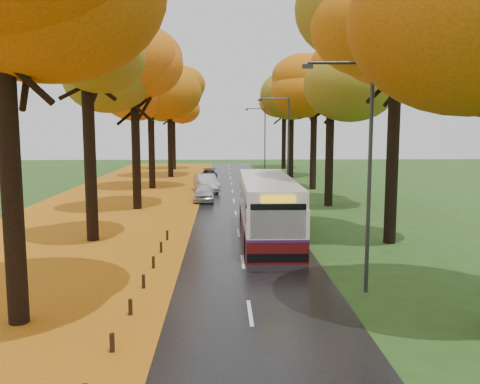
{
  "coord_description": "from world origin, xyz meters",
  "views": [
    {
      "loc": [
        -0.81,
        -9.16,
        5.8
      ],
      "look_at": [
        0.0,
        15.53,
        2.6
      ],
      "focal_mm": 38.0,
      "sensor_mm": 36.0,
      "label": 1
    }
  ],
  "objects_px": {
    "streetlamp_near": "(363,158)",
    "bus": "(267,206)",
    "streetlamp_far": "(263,135)",
    "streetlamp_mid": "(285,141)",
    "car_dark": "(209,175)",
    "car_silver": "(206,183)",
    "car_white": "(204,192)"
  },
  "relations": [
    {
      "from": "car_silver",
      "to": "car_white",
      "type": "bearing_deg",
      "value": -102.84
    },
    {
      "from": "car_silver",
      "to": "car_dark",
      "type": "height_order",
      "value": "car_silver"
    },
    {
      "from": "streetlamp_near",
      "to": "streetlamp_mid",
      "type": "xyz_separation_m",
      "value": [
        0.0,
        22.0,
        0.0
      ]
    },
    {
      "from": "bus",
      "to": "car_white",
      "type": "distance_m",
      "value": 13.31
    },
    {
      "from": "streetlamp_mid",
      "to": "bus",
      "type": "distance_m",
      "value": 13.36
    },
    {
      "from": "streetlamp_near",
      "to": "streetlamp_mid",
      "type": "bearing_deg",
      "value": 90.0
    },
    {
      "from": "car_white",
      "to": "car_dark",
      "type": "xyz_separation_m",
      "value": [
        0.0,
        14.57,
        -0.06
      ]
    },
    {
      "from": "car_dark",
      "to": "car_silver",
      "type": "bearing_deg",
      "value": -88.78
    },
    {
      "from": "streetlamp_near",
      "to": "streetlamp_far",
      "type": "height_order",
      "value": "same"
    },
    {
      "from": "car_white",
      "to": "car_silver",
      "type": "relative_size",
      "value": 0.84
    },
    {
      "from": "streetlamp_mid",
      "to": "car_dark",
      "type": "bearing_deg",
      "value": 113.46
    },
    {
      "from": "streetlamp_near",
      "to": "car_silver",
      "type": "height_order",
      "value": "streetlamp_near"
    },
    {
      "from": "streetlamp_near",
      "to": "car_silver",
      "type": "bearing_deg",
      "value": 102.82
    },
    {
      "from": "streetlamp_mid",
      "to": "streetlamp_far",
      "type": "height_order",
      "value": "same"
    },
    {
      "from": "car_dark",
      "to": "bus",
      "type": "bearing_deg",
      "value": -80.76
    },
    {
      "from": "streetlamp_far",
      "to": "car_white",
      "type": "distance_m",
      "value": 23.29
    },
    {
      "from": "car_white",
      "to": "bus",
      "type": "bearing_deg",
      "value": -75.05
    },
    {
      "from": "streetlamp_far",
      "to": "streetlamp_near",
      "type": "bearing_deg",
      "value": -90.0
    },
    {
      "from": "streetlamp_far",
      "to": "car_dark",
      "type": "relative_size",
      "value": 1.91
    },
    {
      "from": "streetlamp_near",
      "to": "streetlamp_far",
      "type": "bearing_deg",
      "value": 90.0
    },
    {
      "from": "streetlamp_near",
      "to": "car_dark",
      "type": "distance_m",
      "value": 37.27
    },
    {
      "from": "streetlamp_far",
      "to": "car_dark",
      "type": "distance_m",
      "value": 10.6
    },
    {
      "from": "car_white",
      "to": "car_dark",
      "type": "relative_size",
      "value": 0.93
    },
    {
      "from": "streetlamp_near",
      "to": "streetlamp_mid",
      "type": "height_order",
      "value": "same"
    },
    {
      "from": "streetlamp_near",
      "to": "car_white",
      "type": "xyz_separation_m",
      "value": [
        -6.3,
        21.94,
        -4.01
      ]
    },
    {
      "from": "streetlamp_mid",
      "to": "streetlamp_far",
      "type": "xyz_separation_m",
      "value": [
        0.0,
        22.0,
        0.0
      ]
    },
    {
      "from": "car_white",
      "to": "car_silver",
      "type": "distance_m",
      "value": 5.72
    },
    {
      "from": "streetlamp_far",
      "to": "bus",
      "type": "relative_size",
      "value": 0.69
    },
    {
      "from": "streetlamp_far",
      "to": "car_white",
      "type": "xyz_separation_m",
      "value": [
        -6.3,
        -22.06,
        -4.01
      ]
    },
    {
      "from": "streetlamp_near",
      "to": "car_dark",
      "type": "xyz_separation_m",
      "value": [
        -6.3,
        36.51,
        -4.06
      ]
    },
    {
      "from": "streetlamp_mid",
      "to": "bus",
      "type": "relative_size",
      "value": 0.69
    },
    {
      "from": "streetlamp_near",
      "to": "bus",
      "type": "bearing_deg",
      "value": 104.89
    }
  ]
}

